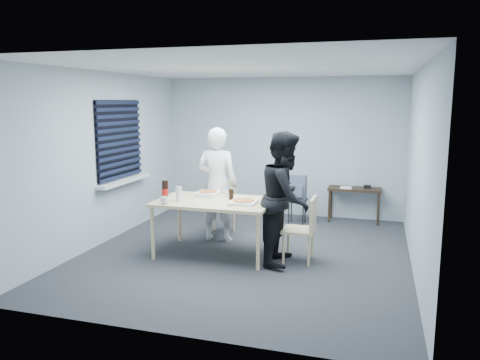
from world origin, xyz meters
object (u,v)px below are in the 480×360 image
(stool, at_px, (297,205))
(soda_bottle, at_px, (165,191))
(person_black, at_px, (285,198))
(mug_b, at_px, (225,193))
(chair_right, at_px, (305,225))
(backpack, at_px, (297,188))
(side_table, at_px, (354,192))
(person_white, at_px, (217,184))
(dining_table, at_px, (215,204))
(mug_a, at_px, (165,200))
(chair_far, at_px, (223,202))

(stool, height_order, soda_bottle, soda_bottle)
(person_black, relative_size, mug_b, 17.70)
(person_black, distance_m, mug_b, 1.00)
(chair_right, distance_m, stool, 1.96)
(backpack, xyz_separation_m, soda_bottle, (-1.49, -2.18, 0.26))
(side_table, bearing_deg, person_white, -138.21)
(dining_table, height_order, backpack, backpack)
(person_black, bearing_deg, stool, 4.89)
(backpack, bearing_deg, person_white, -106.28)
(stool, bearing_deg, person_white, -128.88)
(person_black, xyz_separation_m, mug_a, (-1.58, -0.36, -0.05))
(side_table, relative_size, mug_b, 9.28)
(stool, distance_m, backpack, 0.32)
(backpack, relative_size, soda_bottle, 1.45)
(side_table, bearing_deg, soda_bottle, -132.27)
(person_black, distance_m, stool, 2.08)
(chair_far, bearing_deg, chair_right, -34.41)
(backpack, bearing_deg, chair_right, -54.37)
(chair_far, distance_m, person_white, 0.57)
(chair_far, xyz_separation_m, mug_a, (-0.31, -1.50, 0.32))
(side_table, distance_m, soda_bottle, 3.64)
(dining_table, relative_size, backpack, 3.83)
(side_table, bearing_deg, dining_table, -126.10)
(chair_right, height_order, mug_b, chair_right)
(stool, bearing_deg, soda_bottle, -124.16)
(mug_a, height_order, soda_bottle, soda_bottle)
(mug_a, xyz_separation_m, mug_b, (0.63, 0.69, -0.00))
(person_white, distance_m, mug_a, 1.14)
(person_white, bearing_deg, chair_far, -81.83)
(dining_table, xyz_separation_m, mug_b, (0.06, 0.29, 0.11))
(chair_right, height_order, stool, chair_right)
(chair_right, bearing_deg, backpack, 102.75)
(backpack, bearing_deg, mug_a, -98.02)
(chair_far, height_order, chair_right, same)
(mug_b, bearing_deg, chair_right, -11.05)
(dining_table, bearing_deg, person_black, -2.00)
(dining_table, xyz_separation_m, mug_a, (-0.57, -0.40, 0.11))
(person_white, xyz_separation_m, mug_b, (0.26, -0.38, -0.05))
(chair_far, xyz_separation_m, person_white, (0.06, -0.43, 0.37))
(mug_a, bearing_deg, person_white, 71.04)
(side_table, height_order, mug_a, mug_a)
(person_black, distance_m, mug_a, 1.62)
(dining_table, height_order, chair_right, chair_right)
(dining_table, xyz_separation_m, backpack, (0.84, 1.95, -0.06))
(mug_b, bearing_deg, person_black, -19.15)
(mug_a, bearing_deg, backpack, 59.10)
(side_table, xyz_separation_m, mug_a, (-2.36, -2.85, 0.29))
(chair_right, distance_m, person_black, 0.46)
(dining_table, height_order, mug_b, mug_b)
(dining_table, relative_size, side_table, 1.73)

